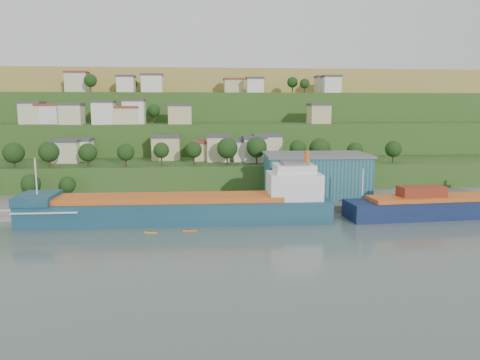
{
  "coord_description": "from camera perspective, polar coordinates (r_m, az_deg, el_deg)",
  "views": [
    {
      "loc": [
        2.43,
        -106.63,
        28.56
      ],
      "look_at": [
        13.92,
        15.0,
        9.54
      ],
      "focal_mm": 35.0,
      "sensor_mm": 36.0,
      "label": 1
    }
  ],
  "objects": [
    {
      "name": "dinghy",
      "position": [
        136.4,
        -26.85,
        -3.5
      ],
      "size": [
        4.71,
        2.35,
        0.9
      ],
      "primitive_type": "cube",
      "rotation": [
        0.0,
        0.0,
        -0.15
      ],
      "color": "silver",
      "rests_on": "pebble_beach"
    },
    {
      "name": "kayak_orange",
      "position": [
        110.13,
        -6.1,
        -6.1
      ],
      "size": [
        3.39,
        0.97,
        0.84
      ],
      "rotation": [
        0.0,
        0.0,
        -0.12
      ],
      "color": "orange",
      "rests_on": "ground"
    },
    {
      "name": "quay",
      "position": [
        138.74,
        2.0,
        -3.03
      ],
      "size": [
        220.0,
        26.0,
        4.0
      ],
      "primitive_type": "cube",
      "color": "slate",
      "rests_on": "ground"
    },
    {
      "name": "cargo_ship_near",
      "position": [
        118.89,
        -6.36,
        -3.55
      ],
      "size": [
        76.97,
        13.68,
        19.73
      ],
      "rotation": [
        0.0,
        0.0,
        -0.02
      ],
      "color": "#123644",
      "rests_on": "ground"
    },
    {
      "name": "hillside",
      "position": [
        276.82,
        -5.88,
        2.9
      ],
      "size": [
        360.0,
        210.45,
        96.0
      ],
      "color": "#284719",
      "rests_on": "ground"
    },
    {
      "name": "ground",
      "position": [
        110.41,
        -6.51,
        -6.2
      ],
      "size": [
        500.0,
        500.0,
        0.0
      ],
      "primitive_type": "plane",
      "color": "#404E4A",
      "rests_on": "ground"
    },
    {
      "name": "warehouse",
      "position": [
        143.71,
        9.22,
        0.68
      ],
      "size": [
        31.8,
        20.34,
        12.8
      ],
      "rotation": [
        0.0,
        0.0,
        -0.04
      ],
      "color": "navy",
      "rests_on": "quay"
    },
    {
      "name": "kayak_yellow",
      "position": [
        109.9,
        -10.8,
        -6.25
      ],
      "size": [
        3.02,
        1.39,
        0.75
      ],
      "rotation": [
        0.0,
        0.0,
        -0.3
      ],
      "color": "gold",
      "rests_on": "ground"
    },
    {
      "name": "cargo_ship_far",
      "position": [
        137.82,
        25.73,
        -2.91
      ],
      "size": [
        60.35,
        13.5,
        16.26
      ],
      "rotation": [
        0.0,
        0.0,
        0.06
      ],
      "color": "#0D163D",
      "rests_on": "ground"
    }
  ]
}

